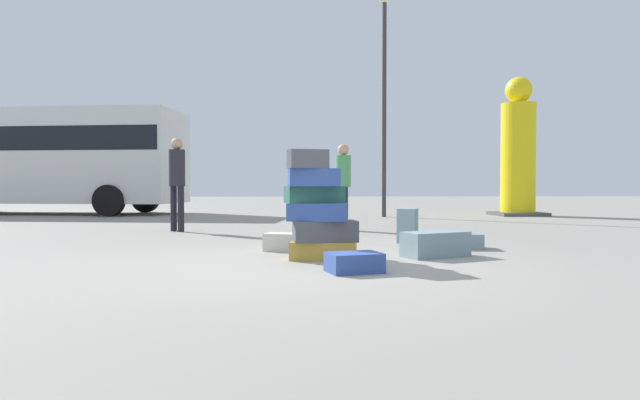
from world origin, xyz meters
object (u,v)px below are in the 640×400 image
Objects in this scene: suitcase_cream_foreground_far at (289,242)px; lamp_post at (384,70)px; person_bearded_onlooker at (177,176)px; parked_bus at (41,155)px; yellow_dummy_statue at (518,154)px; suitcase_tower at (319,214)px; suitcase_slate_white_trunk at (435,244)px; person_tourist_with_camera at (343,179)px; suitcase_navy_upright_blue at (354,262)px; suitcase_slate_left_side at (408,226)px; suitcase_slate_behind_tower at (460,241)px.

lamp_post reaches higher than suitcase_cream_foreground_far.
person_bearded_onlooker is 0.20× the size of parked_bus.
suitcase_cream_foreground_far is at bearing -129.00° from yellow_dummy_statue.
suitcase_tower is 1.60× the size of suitcase_slate_white_trunk.
suitcase_cream_foreground_far is at bearing -28.96° from person_tourist_with_camera.
lamp_post reaches higher than person_tourist_with_camera.
suitcase_slate_white_trunk is at bearing -40.22° from parked_bus.
parked_bus is at bearing 144.30° from suitcase_cream_foreground_far.
suitcase_navy_upright_blue is 10.73m from lamp_post.
suitcase_cream_foreground_far is 3.99m from person_bearded_onlooker.
parked_bus is 1.43× the size of lamp_post.
yellow_dummy_statue is at bearing 69.02° from suitcase_cream_foreground_far.
yellow_dummy_statue is (4.99, 7.43, 1.54)m from suitcase_slate_left_side.
person_bearded_onlooker is (-3.89, 2.30, 0.80)m from suitcase_slate_left_side.
person_bearded_onlooker is at bearing 112.12° from suitcase_slate_white_trunk.
parked_bus reaches higher than suitcase_slate_behind_tower.
suitcase_cream_foreground_far reaches higher than suitcase_slate_behind_tower.
suitcase_slate_white_trunk is at bearing -3.94° from person_bearded_onlooker.
parked_bus reaches higher than suitcase_navy_upright_blue.
suitcase_cream_foreground_far is at bearing -44.14° from parked_bus.
suitcase_navy_upright_blue is 5.86m from person_bearded_onlooker.
suitcase_cream_foreground_far is (-1.76, 0.72, -0.04)m from suitcase_slate_white_trunk.
suitcase_tower is at bearing 92.62° from suitcase_navy_upright_blue.
suitcase_slate_left_side is at bearing 53.23° from suitcase_navy_upright_blue.
yellow_dummy_statue is at bearing 7.03° from lamp_post.
person_tourist_with_camera reaches higher than suitcase_cream_foreground_far.
suitcase_cream_foreground_far is 0.38× the size of person_tourist_with_camera.
lamp_post is at bearing 88.92° from suitcase_cream_foreground_far.
person_bearded_onlooker is at bearing -150.01° from yellow_dummy_statue.
person_bearded_onlooker reaches higher than suitcase_slate_left_side.
suitcase_slate_left_side is at bearing 130.63° from suitcase_slate_behind_tower.
suitcase_tower is at bearing 164.04° from suitcase_slate_white_trunk.
suitcase_slate_left_side reaches higher than suitcase_navy_upright_blue.
yellow_dummy_statue reaches higher than parked_bus.
suitcase_slate_white_trunk is 0.20× the size of yellow_dummy_statue.
suitcase_tower is at bearing -50.89° from suitcase_cream_foreground_far.
suitcase_slate_left_side reaches higher than suitcase_slate_behind_tower.
parked_bus reaches higher than suitcase_slate_white_trunk.
parked_bus is 10.86m from lamp_post.
suitcase_slate_left_side is 0.06× the size of parked_bus.
suitcase_tower reaches higher than suitcase_navy_upright_blue.
lamp_post is (4.82, 4.62, 3.03)m from person_bearded_onlooker.
suitcase_tower is 0.20× the size of lamp_post.
suitcase_slate_behind_tower is (0.54, -0.82, -0.16)m from suitcase_slate_left_side.
suitcase_cream_foreground_far is (-0.62, 1.84, 0.02)m from suitcase_navy_upright_blue.
parked_bus is (-8.68, 7.03, 0.83)m from person_tourist_with_camera.
suitcase_slate_behind_tower is at bearing 34.25° from suitcase_slate_white_trunk.
person_tourist_with_camera is at bearing -138.39° from yellow_dummy_statue.
suitcase_navy_upright_blue is 1.94m from suitcase_cream_foreground_far.
suitcase_slate_behind_tower is 0.14× the size of yellow_dummy_statue.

